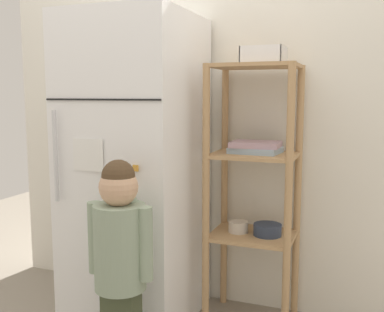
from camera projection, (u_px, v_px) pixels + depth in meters
The scene contains 5 objects.
kitchen_wall_back at pixel (206, 121), 2.57m from camera, with size 2.53×0.03×2.09m, color silver.
refrigerator at pixel (136, 171), 2.37m from camera, with size 0.60×0.68×1.59m.
child_standing at pixel (120, 246), 1.89m from camera, with size 0.30×0.22×0.93m.
pantry_shelf_unit at pixel (254, 176), 2.30m from camera, with size 0.44×0.35×1.34m.
fruit_bin at pixel (262, 57), 2.19m from camera, with size 0.20×0.18×0.08m.
Camera 1 is at (0.85, -2.06, 1.19)m, focal length 42.27 mm.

